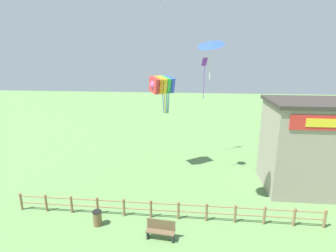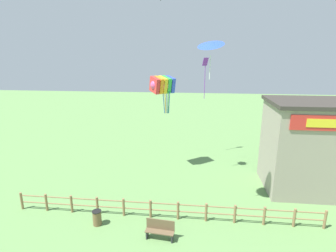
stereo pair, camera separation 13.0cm
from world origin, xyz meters
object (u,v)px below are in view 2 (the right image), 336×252
Objects in this scene: seaside_building at (322,146)px; kite_rainbow_parafoil at (162,85)px; kite_blue_delta at (211,45)px; park_bench_near_fence at (160,229)px; kite_purple_streamer at (205,72)px; trash_bin at (97,218)px.

seaside_building is 2.55× the size of kite_rainbow_parafoil.
kite_rainbow_parafoil is at bearing 118.75° from kite_blue_delta.
kite_purple_streamer is (2.33, 12.04, 7.08)m from park_bench_near_fence.
seaside_building is 3.57× the size of kite_blue_delta.
kite_blue_delta reaches higher than park_bench_near_fence.
kite_blue_delta reaches higher than kite_rainbow_parafoil.
kite_rainbow_parafoil is 1.40× the size of kite_blue_delta.
kite_purple_streamer is at bearing 79.06° from park_bench_near_fence.
kite_blue_delta is at bearing 49.26° from park_bench_near_fence.
trash_bin is 10.97m from kite_blue_delta.
kite_blue_delta reaches higher than seaside_building.
seaside_building is 11.83m from kite_rainbow_parafoil.
kite_blue_delta is at bearing 18.19° from trash_bin.
seaside_building is 12.13m from park_bench_near_fence.
kite_blue_delta is 0.58× the size of kite_purple_streamer.
trash_bin is at bearing -117.51° from kite_purple_streamer.
park_bench_near_fence is 10.67m from kite_rainbow_parafoil.
kite_purple_streamer is at bearing 46.99° from kite_rainbow_parafoil.
park_bench_near_fence is at bearing -148.04° from seaside_building.
kite_purple_streamer is (0.04, 9.39, -1.91)m from kite_blue_delta.
park_bench_near_fence is 1.77× the size of trash_bin.
kite_purple_streamer is (5.89, 11.31, 7.17)m from trash_bin.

